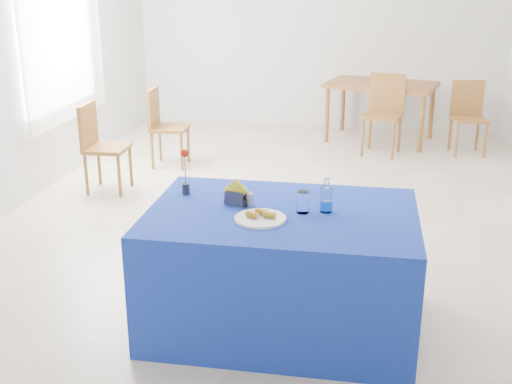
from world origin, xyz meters
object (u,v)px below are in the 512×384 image
water_bottle (326,200)px  oak_table (381,89)px  blue_table (281,269)px  chair_win_b (162,122)px  plate (260,219)px  chair_win_a (99,141)px  chair_bg_right (468,112)px  chair_bg_left (384,108)px

water_bottle → oak_table: bearing=85.3°
blue_table → chair_win_b: (-1.78, 3.22, 0.13)m
plate → chair_win_a: (-2.02, 2.42, -0.26)m
chair_bg_right → chair_win_b: chair_win_b is taller
water_bottle → plate: bearing=-150.9°
chair_bg_right → blue_table: bearing=-118.2°
plate → blue_table: bearing=56.5°
oak_table → chair_bg_right: (1.03, -0.41, -0.18)m
chair_bg_right → chair_win_a: chair_win_a is taller
chair_bg_left → chair_win_a: chair_bg_left is taller
plate → chair_win_a: bearing=129.9°
water_bottle → chair_win_a: bearing=137.1°
oak_table → chair_bg_right: 1.12m
chair_win_a → plate: bearing=-141.6°
chair_bg_right → chair_win_b: bearing=-168.9°
chair_bg_left → chair_win_b: size_ratio=1.09×
water_bottle → chair_win_b: (-2.04, 3.18, -0.33)m
blue_table → oak_table: blue_table is taller
blue_table → plate: bearing=-123.5°
plate → chair_bg_left: 4.42m
water_bottle → chair_bg_left: 4.17m
chair_bg_left → chair_win_a: 3.41m
oak_table → blue_table: bearing=-97.7°
blue_table → water_bottle: bearing=9.4°
oak_table → chair_win_b: bearing=-147.4°
plate → water_bottle: size_ratio=1.39×
water_bottle → chair_bg_left: bearing=84.1°
chair_bg_left → chair_win_b: (-2.46, -0.96, -0.04)m
chair_win_a → water_bottle: bearing=-134.4°
chair_win_b → water_bottle: bearing=-150.3°
water_bottle → chair_win_a: 3.28m
chair_bg_right → chair_win_a: (-3.81, -2.10, 0.01)m
blue_table → water_bottle: size_ratio=7.44×
blue_table → chair_bg_left: 4.24m
blue_table → oak_table: 4.82m
plate → chair_bg_left: size_ratio=0.31×
oak_table → chair_win_a: (-2.77, -2.51, -0.17)m
oak_table → water_bottle: bearing=-94.7°
chair_win_a → chair_win_b: bearing=-21.7°
blue_table → chair_bg_right: bearing=69.0°
oak_table → chair_win_a: 3.74m
water_bottle → oak_table: size_ratio=0.14×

